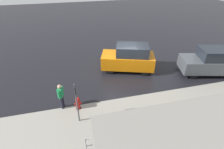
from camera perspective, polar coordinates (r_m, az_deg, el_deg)
name	(u,v)px	position (r m, az deg, el deg)	size (l,w,h in m)	color
ground_plane	(124,75)	(13.13, 3.91, -0.01)	(60.00, 60.00, 0.00)	black
kerb_strip	(146,114)	(10.08, 11.14, -12.53)	(24.00, 3.20, 0.04)	gray
moving_hatchback	(129,58)	(13.27, 5.55, 5.42)	(4.24, 2.85, 2.06)	orange
parked_sedan	(213,61)	(14.75, 30.05, 3.70)	(4.60, 2.74, 1.98)	#474C51
fire_hydrant	(78,103)	(10.14, -11.03, -9.23)	(0.42, 0.31, 0.80)	red
pedestrian	(61,95)	(10.06, -16.33, -6.36)	(0.34, 0.54, 1.62)	#1E8C4C
metal_railing	(193,121)	(9.37, 24.81, -13.76)	(10.15, 0.04, 1.05)	#B7BABF
sign_post	(76,98)	(8.66, -11.60, -7.55)	(0.07, 0.44, 2.40)	#4C4C51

